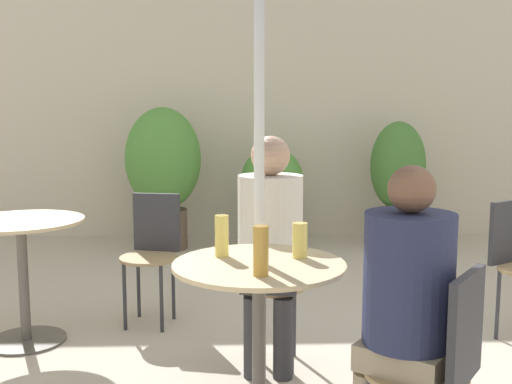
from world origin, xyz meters
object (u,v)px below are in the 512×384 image
object	(u,v)px
cafe_table_far	(22,254)
potted_plant_0	(163,168)
cafe_table_near	(259,311)
beer_glass_0	(222,236)
bistro_chair_0	(440,360)
seated_person_0	(404,299)
beer_glass_1	(261,251)
seated_person_1	(270,234)
potted_plant_2	(397,179)
bistro_chair_3	(153,244)
beer_glass_2	(300,240)
potted_plant_1	(272,191)
bistro_chair_1	(272,269)

from	to	relation	value
cafe_table_far	potted_plant_0	distance (m)	2.58
cafe_table_near	beer_glass_0	bearing A→B (deg)	143.24
bistro_chair_0	potted_plant_0	xyz separation A→B (m)	(-1.46, 4.06, 0.31)
bistro_chair_0	seated_person_0	bearing A→B (deg)	-90.00
cafe_table_near	bistro_chair_0	distance (m)	0.79
seated_person_0	beer_glass_1	bearing A→B (deg)	-73.06
seated_person_1	potted_plant_2	bearing A→B (deg)	70.89
potted_plant_2	bistro_chair_3	bearing A→B (deg)	-135.24
cafe_table_far	bistro_chair_3	bearing A→B (deg)	26.17
cafe_table_near	beer_glass_0	size ratio (longest dim) A/B	4.09
beer_glass_2	potted_plant_1	bearing A→B (deg)	88.61
bistro_chair_3	beer_glass_1	distance (m)	1.79
seated_person_1	beer_glass_2	xyz separation A→B (m)	(0.10, -0.56, 0.08)
beer_glass_1	beer_glass_0	bearing A→B (deg)	116.50
potted_plant_0	potted_plant_2	bearing A→B (deg)	1.50
beer_glass_0	potted_plant_1	distance (m)	3.49
beer_glass_1	potted_plant_0	bearing A→B (deg)	102.46
beer_glass_2	potted_plant_1	world-z (taller)	potted_plant_1
seated_person_0	beer_glass_2	world-z (taller)	seated_person_0
cafe_table_near	bistro_chair_0	size ratio (longest dim) A/B	0.89
bistro_chair_1	potted_plant_0	xyz separation A→B (m)	(-0.94, 2.80, 0.31)
bistro_chair_1	cafe_table_far	bearing A→B (deg)	176.11
cafe_table_far	seated_person_1	xyz separation A→B (m)	(1.47, -0.43, 0.21)
bistro_chair_3	potted_plant_0	bearing A→B (deg)	106.53
potted_plant_1	seated_person_1	bearing A→B (deg)	-93.59
beer_glass_0	potted_plant_2	distance (m)	3.93
bistro_chair_0	bistro_chair_1	size ratio (longest dim) A/B	1.00
cafe_table_near	bistro_chair_0	world-z (taller)	bistro_chair_0
bistro_chair_0	bistro_chair_1	bearing A→B (deg)	-120.00
seated_person_0	potted_plant_0	size ratio (longest dim) A/B	0.84
cafe_table_far	beer_glass_2	size ratio (longest dim) A/B	4.88
cafe_table_near	potted_plant_1	size ratio (longest dim) A/B	0.73
beer_glass_1	seated_person_1	bearing A→B (deg)	84.33
potted_plant_1	cafe_table_far	bearing A→B (deg)	-123.38
bistro_chair_1	potted_plant_1	xyz separation A→B (m)	(0.17, 2.80, 0.07)
cafe_table_near	beer_glass_2	size ratio (longest dim) A/B	4.88
cafe_table_near	beer_glass_0	world-z (taller)	beer_glass_0
seated_person_0	beer_glass_1	size ratio (longest dim) A/B	6.09
cafe_table_far	seated_person_0	bearing A→B (deg)	-37.67
seated_person_1	bistro_chair_0	bearing A→B (deg)	-56.81
beer_glass_2	cafe_table_near	bearing A→B (deg)	-155.20
cafe_table_near	potted_plant_0	bearing A→B (deg)	103.14
bistro_chair_1	beer_glass_0	xyz separation A→B (m)	(-0.26, -0.66, 0.33)
seated_person_0	beer_glass_0	distance (m)	0.86
potted_plant_0	beer_glass_2	bearing A→B (deg)	-73.76
cafe_table_far	bistro_chair_3	xyz separation A→B (m)	(0.73, 0.36, -0.03)
bistro_chair_3	beer_glass_0	size ratio (longest dim) A/B	4.60
potted_plant_0	seated_person_1	bearing A→B (deg)	-72.64
cafe_table_far	beer_glass_2	xyz separation A→B (m)	(1.57, -0.99, 0.29)
bistro_chair_1	beer_glass_1	world-z (taller)	beer_glass_1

